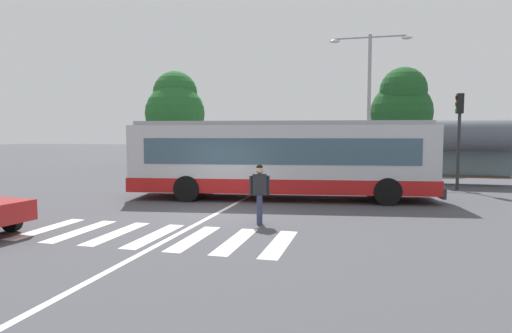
{
  "coord_description": "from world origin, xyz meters",
  "views": [
    {
      "loc": [
        4.75,
        -13.04,
        2.58
      ],
      "look_at": [
        0.58,
        3.16,
        1.3
      ],
      "focal_mm": 30.15,
      "sensor_mm": 36.0,
      "label": 1
    }
  ],
  "objects_px": {
    "bus_stop_shelter": "(473,137)",
    "background_tree_right": "(402,106)",
    "pedestrian_crossing_street": "(260,191)",
    "parked_car_charcoal": "(304,160)",
    "parked_car_blue": "(346,161)",
    "parked_car_silver": "(267,160)",
    "background_tree_left": "(175,108)",
    "parked_car_champagne": "(232,159)",
    "city_transit_bus": "(281,159)",
    "parked_car_red": "(193,159)",
    "traffic_light_far_corner": "(459,125)",
    "twin_arm_street_lamp": "(369,89)"
  },
  "relations": [
    {
      "from": "traffic_light_far_corner",
      "to": "background_tree_left",
      "type": "xyz_separation_m",
      "value": [
        -18.05,
        8.68,
        1.56
      ]
    },
    {
      "from": "parked_car_champagne",
      "to": "city_transit_bus",
      "type": "bearing_deg",
      "value": -64.45
    },
    {
      "from": "parked_car_red",
      "to": "background_tree_right",
      "type": "xyz_separation_m",
      "value": [
        14.48,
        3.84,
        3.78
      ]
    },
    {
      "from": "parked_car_red",
      "to": "parked_car_champagne",
      "type": "distance_m",
      "value": 2.83
    },
    {
      "from": "traffic_light_far_corner",
      "to": "parked_car_champagne",
      "type": "bearing_deg",
      "value": 149.18
    },
    {
      "from": "parked_car_red",
      "to": "traffic_light_far_corner",
      "type": "height_order",
      "value": "traffic_light_far_corner"
    },
    {
      "from": "parked_car_charcoal",
      "to": "parked_car_blue",
      "type": "height_order",
      "value": "same"
    },
    {
      "from": "parked_car_blue",
      "to": "twin_arm_street_lamp",
      "type": "height_order",
      "value": "twin_arm_street_lamp"
    },
    {
      "from": "bus_stop_shelter",
      "to": "twin_arm_street_lamp",
      "type": "distance_m",
      "value": 6.16
    },
    {
      "from": "traffic_light_far_corner",
      "to": "twin_arm_street_lamp",
      "type": "distance_m",
      "value": 6.34
    },
    {
      "from": "background_tree_left",
      "to": "parked_car_red",
      "type": "bearing_deg",
      "value": -34.0
    },
    {
      "from": "pedestrian_crossing_street",
      "to": "traffic_light_far_corner",
      "type": "height_order",
      "value": "traffic_light_far_corner"
    },
    {
      "from": "traffic_light_far_corner",
      "to": "background_tree_right",
      "type": "distance_m",
      "value": 11.47
    },
    {
      "from": "parked_car_charcoal",
      "to": "traffic_light_far_corner",
      "type": "distance_m",
      "value": 11.43
    },
    {
      "from": "pedestrian_crossing_street",
      "to": "parked_car_charcoal",
      "type": "bearing_deg",
      "value": 93.81
    },
    {
      "from": "parked_car_champagne",
      "to": "background_tree_right",
      "type": "xyz_separation_m",
      "value": [
        11.72,
        3.26,
        3.78
      ]
    },
    {
      "from": "bus_stop_shelter",
      "to": "background_tree_right",
      "type": "xyz_separation_m",
      "value": [
        -2.72,
        9.1,
        2.12
      ]
    },
    {
      "from": "parked_car_champagne",
      "to": "background_tree_left",
      "type": "distance_m",
      "value": 6.04
    },
    {
      "from": "parked_car_silver",
      "to": "parked_car_charcoal",
      "type": "height_order",
      "value": "same"
    },
    {
      "from": "parked_car_blue",
      "to": "background_tree_right",
      "type": "distance_m",
      "value": 6.5
    },
    {
      "from": "parked_car_red",
      "to": "bus_stop_shelter",
      "type": "height_order",
      "value": "bus_stop_shelter"
    },
    {
      "from": "parked_car_red",
      "to": "city_transit_bus",
      "type": "bearing_deg",
      "value": -53.83
    },
    {
      "from": "background_tree_left",
      "to": "parked_car_champagne",
      "type": "bearing_deg",
      "value": -8.6
    },
    {
      "from": "parked_car_red",
      "to": "parked_car_blue",
      "type": "height_order",
      "value": "same"
    },
    {
      "from": "pedestrian_crossing_street",
      "to": "parked_car_silver",
      "type": "xyz_separation_m",
      "value": [
        -3.77,
        17.4,
        -0.2
      ]
    },
    {
      "from": "city_transit_bus",
      "to": "parked_car_red",
      "type": "bearing_deg",
      "value": 126.17
    },
    {
      "from": "traffic_light_far_corner",
      "to": "background_tree_right",
      "type": "xyz_separation_m",
      "value": [
        -1.65,
        11.24,
        1.58
      ]
    },
    {
      "from": "pedestrian_crossing_street",
      "to": "parked_car_red",
      "type": "bearing_deg",
      "value": 118.39
    },
    {
      "from": "bus_stop_shelter",
      "to": "background_tree_left",
      "type": "bearing_deg",
      "value": 161.09
    },
    {
      "from": "traffic_light_far_corner",
      "to": "city_transit_bus",
      "type": "bearing_deg",
      "value": -147.78
    },
    {
      "from": "parked_car_blue",
      "to": "parked_car_silver",
      "type": "bearing_deg",
      "value": 175.37
    },
    {
      "from": "parked_car_charcoal",
      "to": "traffic_light_far_corner",
      "type": "relative_size",
      "value": 1.04
    },
    {
      "from": "traffic_light_far_corner",
      "to": "twin_arm_street_lamp",
      "type": "bearing_deg",
      "value": 131.73
    },
    {
      "from": "pedestrian_crossing_street",
      "to": "parked_car_champagne",
      "type": "xyz_separation_m",
      "value": [
        -6.39,
        17.52,
        -0.2
      ]
    },
    {
      "from": "bus_stop_shelter",
      "to": "parked_car_champagne",
      "type": "bearing_deg",
      "value": 157.97
    },
    {
      "from": "city_transit_bus",
      "to": "parked_car_silver",
      "type": "height_order",
      "value": "city_transit_bus"
    },
    {
      "from": "city_transit_bus",
      "to": "parked_car_champagne",
      "type": "height_order",
      "value": "city_transit_bus"
    },
    {
      "from": "parked_car_silver",
      "to": "twin_arm_street_lamp",
      "type": "xyz_separation_m",
      "value": [
        6.78,
        -3.41,
        4.35
      ]
    },
    {
      "from": "parked_car_silver",
      "to": "parked_car_blue",
      "type": "bearing_deg",
      "value": -4.63
    },
    {
      "from": "parked_car_silver",
      "to": "background_tree_left",
      "type": "xyz_separation_m",
      "value": [
        -7.29,
        0.82,
        3.76
      ]
    },
    {
      "from": "pedestrian_crossing_street",
      "to": "city_transit_bus",
      "type": "bearing_deg",
      "value": 94.21
    },
    {
      "from": "pedestrian_crossing_street",
      "to": "background_tree_right",
      "type": "bearing_deg",
      "value": 75.61
    },
    {
      "from": "parked_car_champagne",
      "to": "parked_car_charcoal",
      "type": "distance_m",
      "value": 5.24
    },
    {
      "from": "city_transit_bus",
      "to": "twin_arm_street_lamp",
      "type": "xyz_separation_m",
      "value": [
        3.37,
        9.08,
        3.53
      ]
    },
    {
      "from": "bus_stop_shelter",
      "to": "twin_arm_street_lamp",
      "type": "height_order",
      "value": "twin_arm_street_lamp"
    },
    {
      "from": "bus_stop_shelter",
      "to": "twin_arm_street_lamp",
      "type": "bearing_deg",
      "value": 155.32
    },
    {
      "from": "background_tree_left",
      "to": "parked_car_blue",
      "type": "bearing_deg",
      "value": -5.66
    },
    {
      "from": "parked_car_red",
      "to": "parked_car_silver",
      "type": "distance_m",
      "value": 5.4
    },
    {
      "from": "parked_car_champagne",
      "to": "background_tree_right",
      "type": "height_order",
      "value": "background_tree_right"
    },
    {
      "from": "parked_car_charcoal",
      "to": "pedestrian_crossing_street",
      "type": "bearing_deg",
      "value": -86.19
    }
  ]
}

